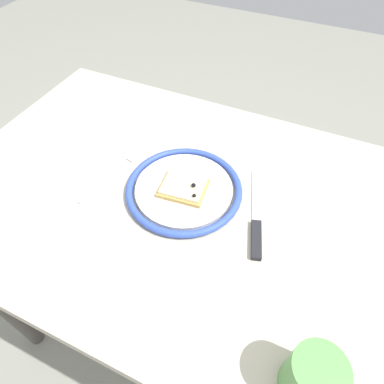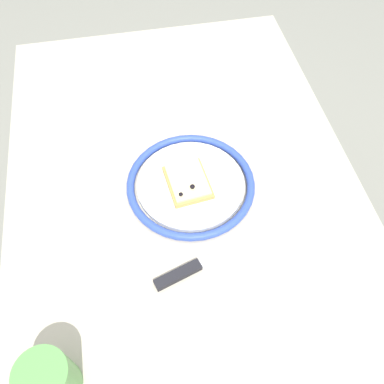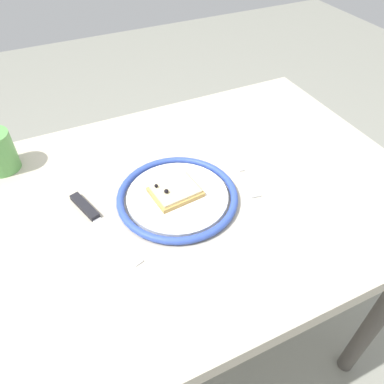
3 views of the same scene
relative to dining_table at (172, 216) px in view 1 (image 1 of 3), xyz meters
The scene contains 7 objects.
ground_plane 0.67m from the dining_table, ahead, with size 6.00×6.00×0.00m, color gray.
dining_table is the anchor object (origin of this frame).
plate 0.11m from the dining_table, 24.70° to the left, with size 0.26×0.26×0.02m.
pizza_slice_near 0.12m from the dining_table, 12.77° to the left, with size 0.11×0.09×0.03m.
knife 0.23m from the dining_table, ahead, with size 0.09×0.23×0.01m.
fork 0.18m from the dining_table, behind, with size 0.05×0.20×0.00m.
cup 0.47m from the dining_table, 36.04° to the right, with size 0.08×0.08×0.10m, color #599E4C.
Camera 1 is at (0.25, -0.43, 1.35)m, focal length 31.28 mm.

